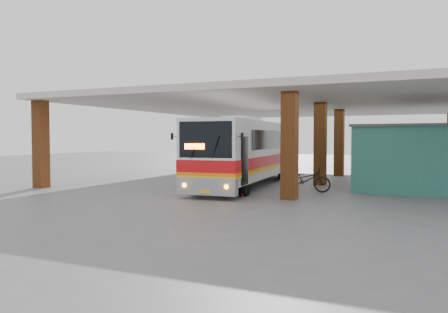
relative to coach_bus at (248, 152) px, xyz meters
name	(u,v)px	position (x,y,z in m)	size (l,w,h in m)	color
ground	(247,188)	(0.42, -1.25, -1.75)	(90.00, 90.00, 0.00)	#515154
brick_columns	(300,143)	(1.85, 3.75, 0.42)	(20.10, 21.60, 4.35)	#944F20
canopy_roof	(292,106)	(0.92, 5.25, 2.75)	(21.00, 23.00, 0.30)	beige
shop_building	(413,156)	(7.91, 2.75, -0.19)	(5.20, 8.20, 3.11)	#28665D
coach_bus	(248,152)	(0.00, 0.00, 0.00)	(3.46, 12.27, 3.53)	silver
motorcycle	(306,180)	(3.49, -1.68, -1.17)	(0.77, 2.21, 1.16)	black
pedestrian	(239,178)	(1.26, -4.41, -0.96)	(0.58, 0.38, 1.59)	red
red_chair	(371,172)	(5.51, 6.82, -1.39)	(0.52, 0.52, 0.78)	#B42213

